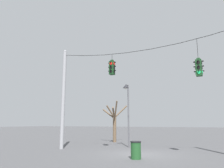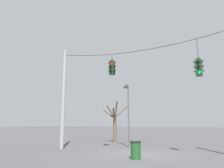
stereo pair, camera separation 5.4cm
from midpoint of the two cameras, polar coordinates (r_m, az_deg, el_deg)
name	(u,v)px [view 1 (the left image)]	position (r m, az deg, el deg)	size (l,w,h in m)	color
ground_plane	(140,154)	(14.24, 7.10, -17.79)	(200.00, 200.00, 0.00)	#4C4C4F
utility_pole_left	(63,98)	(17.50, -12.70, -3.50)	(0.30, 0.30, 7.76)	gray
span_wire	(138,48)	(15.17, 6.78, 9.28)	(12.51, 0.03, 0.62)	black
traffic_light_near_right_pole	(112,68)	(15.58, -0.10, 4.28)	(0.58, 0.58, 1.50)	#143819
traffic_light_over_intersection	(199,67)	(13.93, 21.62, 4.03)	(0.58, 0.58, 2.31)	#143819
street_lamp	(127,101)	(17.88, 3.89, -4.47)	(0.46, 0.80, 5.05)	#515156
bare_tree	(114,122)	(22.65, 0.57, -9.84)	(2.44, 3.15, 4.13)	brown
trash_bin	(136,150)	(12.35, 6.12, -16.77)	(0.59, 0.59, 0.93)	#1E4C23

